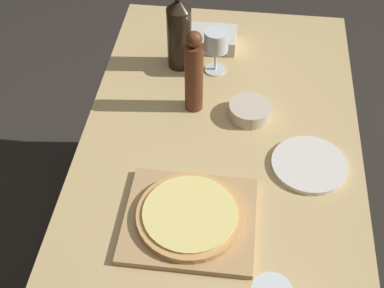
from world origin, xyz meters
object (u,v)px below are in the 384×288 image
small_bowl (250,111)px  wine_glass (216,42)px  pizza (190,215)px  wine_bottle (179,32)px  pepper_mill (194,73)px

small_bowl → wine_glass: bearing=120.5°
wine_glass → small_bowl: (0.12, -0.21, -0.09)m
pizza → wine_bottle: bearing=100.0°
pepper_mill → wine_glass: 0.20m
pizza → wine_glass: bearing=89.2°
wine_bottle → wine_glass: (0.12, -0.02, -0.02)m
wine_glass → small_bowl: 0.26m
wine_glass → small_bowl: wine_glass is taller
pizza → small_bowl: bearing=72.2°
pizza → wine_glass: wine_glass is taller
pizza → pepper_mill: 0.45m
wine_glass → small_bowl: size_ratio=1.22×
pizza → wine_bottle: 0.65m
pizza → wine_glass: (0.01, 0.62, 0.08)m
wine_bottle → small_bowl: bearing=-42.7°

